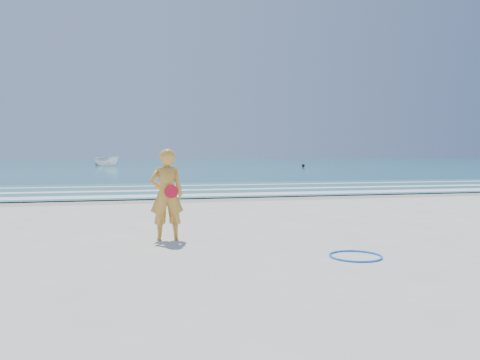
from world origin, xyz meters
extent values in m
plane|color=silver|center=(0.00, 0.00, 0.00)|extent=(400.00, 400.00, 0.00)
cube|color=#B2A893|center=(0.00, 9.00, 0.00)|extent=(400.00, 2.40, 0.00)
cube|color=#19727F|center=(0.00, 105.00, 0.02)|extent=(400.00, 190.00, 0.04)
cube|color=#59B7AD|center=(0.00, 14.00, 0.04)|extent=(400.00, 10.00, 0.01)
cube|color=white|center=(0.00, 10.30, 0.05)|extent=(400.00, 1.40, 0.01)
cube|color=white|center=(0.00, 13.20, 0.05)|extent=(400.00, 0.90, 0.01)
cube|color=white|center=(0.00, 16.50, 0.05)|extent=(400.00, 0.60, 0.01)
torus|color=#0E79FF|center=(1.06, -1.83, 0.02)|extent=(1.11, 1.11, 0.03)
imported|color=white|center=(-6.05, 65.30, 0.85)|extent=(4.47, 3.05, 1.62)
sphere|color=black|center=(21.00, 52.48, 0.26)|extent=(0.44, 0.44, 0.44)
imported|color=gold|center=(-1.90, 0.47, 0.92)|extent=(0.68, 0.46, 1.83)
cylinder|color=#FB162F|center=(-1.82, 0.29, 1.00)|extent=(0.27, 0.08, 0.27)
camera|label=1|loc=(-2.62, -8.93, 1.71)|focal=35.00mm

